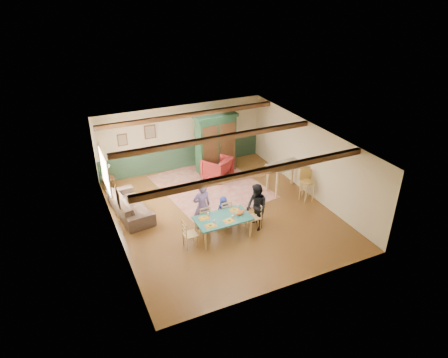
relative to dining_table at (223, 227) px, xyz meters
name	(u,v)px	position (x,y,z in m)	size (l,w,h in m)	color
floor	(222,213)	(0.55, 1.29, -0.35)	(8.00, 8.00, 0.00)	brown
wall_back	(182,137)	(0.55, 5.29, 1.00)	(7.00, 0.02, 2.70)	beige
wall_left	(115,201)	(-2.95, 1.29, 1.00)	(0.02, 8.00, 2.70)	beige
wall_right	(310,160)	(4.05, 1.29, 1.00)	(0.02, 8.00, 2.70)	beige
ceiling	(222,140)	(0.55, 1.29, 2.35)	(7.00, 8.00, 0.02)	white
wainscot_back	(183,158)	(0.55, 5.27, 0.10)	(6.95, 0.03, 0.90)	#1F3A28
ceiling_beam_front	(257,172)	(0.55, -1.01, 2.26)	(6.95, 0.16, 0.16)	#341E0E
ceiling_beam_mid	(217,138)	(0.55, 1.69, 2.26)	(6.95, 0.16, 0.16)	#341E0E
ceiling_beam_back	(189,115)	(0.55, 4.29, 2.26)	(6.95, 0.16, 0.16)	#341E0E
window_left	(105,171)	(-2.92, 2.99, 1.20)	(0.06, 1.60, 1.30)	white
picture_left_wall	(118,198)	(-2.92, 0.69, 1.40)	(0.04, 0.42, 0.52)	tan
picture_back_a	(150,132)	(-0.75, 5.26, 1.45)	(0.45, 0.04, 0.55)	tan
picture_back_b	(122,140)	(-1.85, 5.26, 1.30)	(0.38, 0.04, 0.48)	tan
dining_table	(223,227)	(0.00, 0.00, 0.00)	(1.70, 0.94, 0.71)	#20665D
dining_chair_far_left	(203,217)	(-0.39, 0.67, 0.09)	(0.40, 0.41, 0.90)	tan
dining_chair_far_right	(224,212)	(0.37, 0.69, 0.09)	(0.40, 0.41, 0.90)	tan
dining_chair_end_left	(190,234)	(-1.08, -0.02, 0.09)	(0.40, 0.41, 0.90)	tan
dining_chair_end_right	(254,217)	(1.08, 0.02, 0.09)	(0.40, 0.41, 0.90)	tan
person_man	(202,206)	(-0.39, 0.75, 0.46)	(0.59, 0.39, 1.63)	slate
person_woman	(257,207)	(1.18, 0.02, 0.42)	(0.76, 0.59, 1.56)	black
person_child	(223,210)	(0.36, 0.76, 0.12)	(0.46, 0.30, 0.95)	navy
cat	(239,213)	(0.52, -0.09, 0.44)	(0.34, 0.13, 0.17)	orange
place_setting_near_left	(211,224)	(-0.51, -0.24, 0.41)	(0.38, 0.28, 0.11)	gold
place_setting_near_center	(229,219)	(0.10, -0.23, 0.41)	(0.38, 0.28, 0.11)	gold
place_setting_far_left	(204,217)	(-0.52, 0.23, 0.41)	(0.38, 0.28, 0.11)	gold
place_setting_far_right	(235,209)	(0.51, 0.24, 0.41)	(0.38, 0.28, 0.11)	gold
area_rug	(211,186)	(0.94, 3.20, -0.35)	(3.52, 4.18, 0.01)	beige
armoire	(216,143)	(1.68, 4.40, 0.87)	(1.73, 0.69, 2.44)	#14321E
armchair	(217,168)	(1.45, 3.73, 0.10)	(0.97, 1.00, 0.91)	#511013
sofa	(130,205)	(-2.31, 2.56, -0.01)	(2.37, 0.92, 0.69)	#3F3027
end_table	(109,184)	(-2.67, 4.51, -0.08)	(0.44, 0.44, 0.55)	#341E0E
table_lamp	(107,172)	(-2.67, 4.51, 0.44)	(0.28, 0.28, 0.50)	beige
counter_table	(285,178)	(3.33, 1.73, 0.20)	(1.33, 0.77, 1.11)	#B9AD90
bar_stool_left	(307,186)	(3.65, 0.78, 0.26)	(0.43, 0.48, 1.23)	tan
bar_stool_right	(308,185)	(3.82, 0.93, 0.18)	(0.38, 0.41, 1.06)	tan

